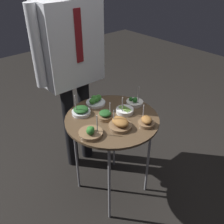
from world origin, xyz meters
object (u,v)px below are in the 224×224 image
(bowl_roast_near_rim, at_px, (120,124))
(bowl_broccoli_far_rim, at_px, (135,102))
(bowl_broccoli_mid_left, at_px, (91,132))
(bowl_asparagus_front_center, at_px, (125,110))
(serving_cart, at_px, (112,124))
(bowl_spinach_back_left, at_px, (105,115))
(bowl_spinach_front_left, at_px, (81,111))
(bowl_broccoli_mid_right, at_px, (95,101))
(waiter_figure, at_px, (71,54))
(bowl_roast_center, at_px, (146,122))

(bowl_roast_near_rim, bearing_deg, bowl_broccoli_far_rim, 27.50)
(bowl_broccoli_mid_left, relative_size, bowl_asparagus_front_center, 1.11)
(serving_cart, xyz_separation_m, bowl_roast_near_rim, (-0.04, -0.13, 0.09))
(bowl_spinach_back_left, xyz_separation_m, bowl_broccoli_mid_left, (-0.20, -0.09, -0.01))
(serving_cart, height_order, bowl_spinach_back_left, bowl_spinach_back_left)
(serving_cart, relative_size, bowl_asparagus_front_center, 5.16)
(bowl_asparagus_front_center, xyz_separation_m, bowl_spinach_front_left, (-0.26, 0.20, 0.01))
(serving_cart, height_order, bowl_broccoli_far_rim, bowl_broccoli_far_rim)
(bowl_spinach_back_left, xyz_separation_m, bowl_roast_near_rim, (0.01, -0.15, 0.00))
(bowl_spinach_back_left, xyz_separation_m, bowl_broccoli_mid_right, (0.08, 0.22, -0.00))
(bowl_spinach_front_left, distance_m, bowl_broccoli_far_rim, 0.44)
(bowl_asparagus_front_center, bearing_deg, waiter_figure, 101.72)
(bowl_roast_center, relative_size, bowl_broccoli_far_rim, 0.89)
(bowl_broccoli_mid_right, relative_size, bowl_broccoli_far_rim, 0.92)
(bowl_asparagus_front_center, xyz_separation_m, bowl_broccoli_far_rim, (0.15, 0.04, 0.00))
(serving_cart, bearing_deg, bowl_spinach_back_left, 152.43)
(serving_cart, relative_size, bowl_broccoli_mid_left, 4.64)
(bowl_asparagus_front_center, xyz_separation_m, bowl_roast_near_rim, (-0.16, -0.12, 0.01))
(bowl_spinach_back_left, height_order, bowl_broccoli_far_rim, bowl_broccoli_far_rim)
(bowl_spinach_back_left, bearing_deg, bowl_broccoli_far_rim, 1.16)
(bowl_broccoli_mid_right, distance_m, bowl_roast_center, 0.48)
(bowl_spinach_back_left, distance_m, bowl_broccoli_mid_right, 0.23)
(bowl_broccoli_mid_right, height_order, bowl_spinach_front_left, bowl_spinach_front_left)
(serving_cart, bearing_deg, waiter_figure, 88.44)
(bowl_broccoli_mid_left, distance_m, waiter_figure, 0.71)
(bowl_broccoli_mid_left, distance_m, bowl_broccoli_far_rim, 0.52)
(serving_cart, distance_m, bowl_spinach_back_left, 0.10)
(bowl_broccoli_mid_left, height_order, bowl_roast_near_rim, bowl_broccoli_mid_left)
(bowl_broccoli_mid_right, xyz_separation_m, waiter_figure, (-0.02, 0.27, 0.33))
(bowl_broccoli_mid_right, bearing_deg, bowl_spinach_back_left, -109.53)
(bowl_spinach_front_left, xyz_separation_m, bowl_roast_near_rim, (0.10, -0.32, 0.01))
(bowl_broccoli_mid_right, distance_m, bowl_broccoli_mid_left, 0.41)
(bowl_spinach_front_left, height_order, bowl_broccoli_far_rim, bowl_spinach_front_left)
(bowl_spinach_back_left, height_order, waiter_figure, waiter_figure)
(serving_cart, relative_size, bowl_roast_near_rim, 4.67)
(bowl_broccoli_far_rim, bearing_deg, bowl_spinach_front_left, 158.14)
(bowl_roast_center, relative_size, bowl_broccoli_mid_left, 0.92)
(bowl_asparagus_front_center, height_order, bowl_broccoli_far_rim, bowl_broccoli_far_rim)
(bowl_broccoli_mid_left, height_order, bowl_spinach_front_left, bowl_spinach_front_left)
(bowl_roast_center, height_order, bowl_broccoli_mid_left, same)
(bowl_broccoli_mid_left, xyz_separation_m, bowl_spinach_front_left, (0.10, 0.26, 0.00))
(bowl_broccoli_mid_right, distance_m, bowl_roast_near_rim, 0.38)
(bowl_asparagus_front_center, distance_m, bowl_spinach_front_left, 0.33)
(bowl_roast_near_rim, bearing_deg, bowl_spinach_back_left, 92.11)
(bowl_broccoli_mid_left, bearing_deg, bowl_spinach_back_left, 23.69)
(waiter_figure, bearing_deg, bowl_spinach_front_left, -116.15)
(bowl_broccoli_far_rim, bearing_deg, bowl_broccoli_mid_right, 138.50)
(bowl_spinach_back_left, height_order, bowl_broccoli_mid_left, bowl_broccoli_mid_left)
(bowl_spinach_back_left, distance_m, bowl_roast_near_rim, 0.15)
(bowl_spinach_back_left, relative_size, bowl_asparagus_front_center, 0.91)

